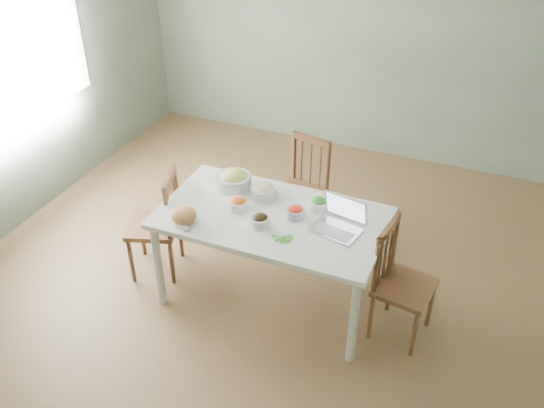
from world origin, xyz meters
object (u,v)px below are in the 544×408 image
at_px(chair_right, 405,285).
at_px(bowl_squash, 234,180).
at_px(chair_far, 299,191).
at_px(dining_table, 272,257).
at_px(bread_boule, 184,215).
at_px(laptop, 336,218).
at_px(chair_left, 153,223).

bearing_deg(chair_right, bowl_squash, 89.42).
bearing_deg(chair_far, dining_table, -71.01).
height_order(chair_far, bread_boule, chair_far).
bearing_deg(dining_table, bowl_squash, 150.87).
bearing_deg(laptop, chair_far, 135.44).
bearing_deg(bread_boule, chair_left, 151.21).
distance_m(dining_table, bread_boule, 0.77).
bearing_deg(chair_right, dining_table, 98.59).
distance_m(chair_left, laptop, 1.54).
relative_size(dining_table, laptop, 5.00).
distance_m(chair_far, chair_left, 1.28).
xyz_separation_m(dining_table, chair_left, (-1.00, -0.06, 0.07)).
distance_m(chair_far, laptop, 1.11).
height_order(dining_table, chair_far, chair_far).
relative_size(dining_table, bowl_squash, 6.22).
xyz_separation_m(dining_table, bread_boule, (-0.54, -0.32, 0.44)).
distance_m(chair_right, laptop, 0.68).
height_order(chair_left, laptop, laptop).
bearing_deg(dining_table, chair_far, 96.51).
bearing_deg(chair_right, chair_far, 61.34).
bearing_deg(bowl_squash, chair_far, 62.64).
distance_m(chair_right, bowl_squash, 1.49).
bearing_deg(bread_boule, laptop, 16.89).
relative_size(dining_table, chair_left, 1.79).
height_order(bread_boule, bowl_squash, bowl_squash).
distance_m(dining_table, laptop, 0.69).
relative_size(dining_table, chair_far, 1.79).
xyz_separation_m(chair_right, laptop, (-0.53, -0.01, 0.43)).
bearing_deg(chair_left, dining_table, 74.73).
distance_m(chair_left, chair_right, 2.01).
distance_m(chair_far, chair_right, 1.39).
xyz_separation_m(bowl_squash, laptop, (0.89, -0.24, 0.04)).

